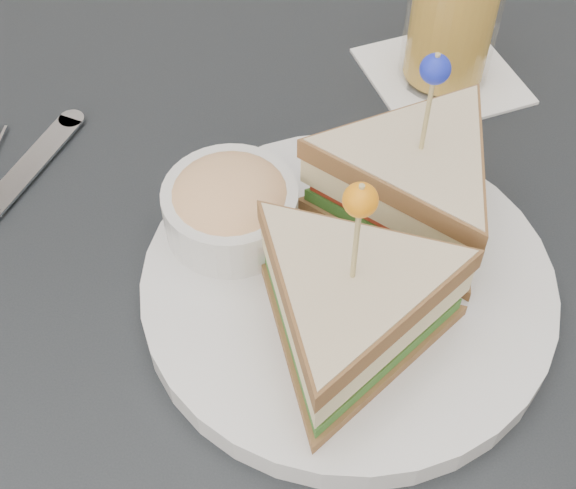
# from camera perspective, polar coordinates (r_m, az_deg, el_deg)

# --- Properties ---
(table) EXTENTS (0.80, 0.80, 0.75)m
(table) POSITION_cam_1_polar(r_m,az_deg,el_deg) (0.66, -0.91, -7.45)
(table) COLOR black
(table) RESTS_ON ground
(plate_meal) EXTENTS (0.38, 0.38, 0.18)m
(plate_meal) POSITION_cam_1_polar(r_m,az_deg,el_deg) (0.57, 5.12, -0.33)
(plate_meal) COLOR silver
(plate_meal) RESTS_ON table
(drink_set) EXTENTS (0.17, 0.17, 0.17)m
(drink_set) POSITION_cam_1_polar(r_m,az_deg,el_deg) (0.74, 11.72, 16.03)
(drink_set) COLOR white
(drink_set) RESTS_ON table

